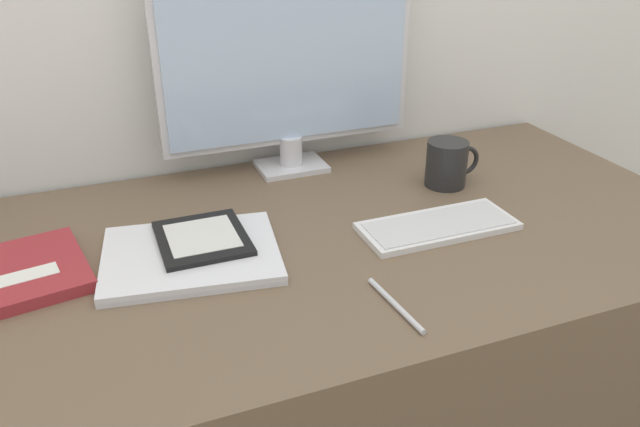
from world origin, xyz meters
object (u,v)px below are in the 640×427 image
at_px(ereader, 202,238).
at_px(coffee_mug, 447,163).
at_px(laptop, 191,255).
at_px(monitor, 288,54).
at_px(notebook, 27,271).
at_px(keyboard, 438,226).
at_px(pen, 395,305).

bearing_deg(ereader, coffee_mug, 8.82).
distance_m(laptop, ereader, 0.04).
xyz_separation_m(monitor, laptop, (-0.29, -0.32, -0.25)).
xyz_separation_m(monitor, notebook, (-0.54, -0.27, -0.25)).
relative_size(monitor, notebook, 2.38).
bearing_deg(monitor, ereader, -132.06).
height_order(ereader, coffee_mug, coffee_mug).
height_order(keyboard, pen, keyboard).
relative_size(laptop, notebook, 1.38).
bearing_deg(notebook, coffee_mug, 4.76).
bearing_deg(ereader, pen, -49.97).
xyz_separation_m(laptop, pen, (0.26, -0.25, -0.00)).
bearing_deg(laptop, coffee_mug, 11.07).
distance_m(monitor, notebook, 0.66).
height_order(monitor, pen, monitor).
relative_size(keyboard, notebook, 1.25).
distance_m(keyboard, pen, 0.27).
height_order(laptop, notebook, notebook).
bearing_deg(coffee_mug, notebook, -175.24).
bearing_deg(pen, monitor, 87.02).
bearing_deg(pen, notebook, 150.42).
bearing_deg(notebook, pen, -29.58).
bearing_deg(monitor, pen, -92.98).
bearing_deg(pen, coffee_mug, 49.48).
height_order(ereader, pen, ereader).
height_order(monitor, ereader, monitor).
bearing_deg(keyboard, monitor, 112.92).
bearing_deg(keyboard, notebook, 171.88).
relative_size(notebook, coffee_mug, 1.91).
distance_m(ereader, pen, 0.36).
bearing_deg(coffee_mug, monitor, 143.47).
bearing_deg(monitor, laptop, -132.20).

